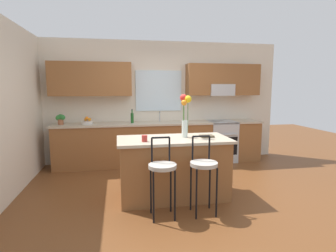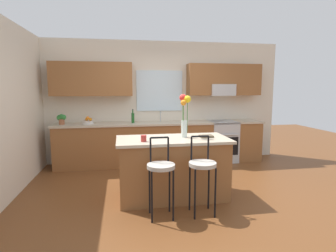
{
  "view_description": "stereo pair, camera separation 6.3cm",
  "coord_description": "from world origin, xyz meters",
  "views": [
    {
      "loc": [
        -0.93,
        -4.14,
        1.68
      ],
      "look_at": [
        -0.05,
        0.55,
        1.0
      ],
      "focal_mm": 29.14,
      "sensor_mm": 36.0,
      "label": 1
    },
    {
      "loc": [
        -0.87,
        -4.16,
        1.68
      ],
      "look_at": [
        -0.05,
        0.55,
        1.0
      ],
      "focal_mm": 29.14,
      "sensor_mm": 36.0,
      "label": 2
    }
  ],
  "objects": [
    {
      "name": "bottle_olive_oil",
      "position": [
        -0.62,
        1.7,
        1.04
      ],
      "size": [
        0.06,
        0.06,
        0.3
      ],
      "color": "#1E5923",
      "rests_on": "counter_run"
    },
    {
      "name": "wall_left",
      "position": [
        -2.56,
        0.3,
        1.35
      ],
      "size": [
        0.12,
        4.6,
        2.7
      ],
      "primitive_type": "cube",
      "color": "beige",
      "rests_on": "ground"
    },
    {
      "name": "fruit_bowl_oranges",
      "position": [
        -1.56,
        1.7,
        0.97
      ],
      "size": [
        0.24,
        0.24,
        0.16
      ],
      "color": "silver",
      "rests_on": "counter_run"
    },
    {
      "name": "oven_range",
      "position": [
        1.4,
        1.68,
        0.46
      ],
      "size": [
        0.6,
        0.64,
        0.92
      ],
      "color": "#B7BABC",
      "rests_on": "ground"
    },
    {
      "name": "mug_ceramic",
      "position": [
        -0.56,
        -0.37,
        0.97
      ],
      "size": [
        0.08,
        0.08,
        0.09
      ],
      "primitive_type": "cylinder",
      "color": "#A52D28",
      "rests_on": "kitchen_island"
    },
    {
      "name": "potted_plant_small",
      "position": [
        -2.08,
        1.7,
        1.04
      ],
      "size": [
        0.19,
        0.13,
        0.22
      ],
      "color": "#9E5B3D",
      "rests_on": "counter_run"
    },
    {
      "name": "kitchen_island",
      "position": [
        -0.11,
        -0.2,
        0.46
      ],
      "size": [
        1.68,
        0.82,
        0.92
      ],
      "color": "brown",
      "rests_on": "ground"
    },
    {
      "name": "ground_plane",
      "position": [
        0.0,
        0.0,
        0.0
      ],
      "size": [
        14.0,
        14.0,
        0.0
      ],
      "primitive_type": "plane",
      "color": "brown"
    },
    {
      "name": "sink_faucet",
      "position": [
        -0.0,
        1.84,
        1.06
      ],
      "size": [
        0.02,
        0.13,
        0.23
      ],
      "color": "#B7BABC",
      "rests_on": "counter_run"
    },
    {
      "name": "bar_stool_near",
      "position": [
        -0.38,
        -0.82,
        0.64
      ],
      "size": [
        0.36,
        0.36,
        1.04
      ],
      "color": "black",
      "rests_on": "ground"
    },
    {
      "name": "counter_run",
      "position": [
        -0.0,
        1.7,
        0.47
      ],
      "size": [
        4.56,
        0.64,
        0.92
      ],
      "color": "brown",
      "rests_on": "ground"
    },
    {
      "name": "back_wall_assembly",
      "position": [
        0.03,
        1.99,
        1.51
      ],
      "size": [
        5.6,
        0.5,
        2.7
      ],
      "color": "beige",
      "rests_on": "ground"
    },
    {
      "name": "bar_stool_middle",
      "position": [
        0.17,
        -0.82,
        0.64
      ],
      "size": [
        0.36,
        0.36,
        1.04
      ],
      "color": "black",
      "rests_on": "ground"
    },
    {
      "name": "flower_vase",
      "position": [
        0.08,
        -0.15,
        1.32
      ],
      "size": [
        0.17,
        0.17,
        0.66
      ],
      "color": "silver",
      "rests_on": "kitchen_island"
    },
    {
      "name": "cookbook",
      "position": [
        0.41,
        -0.21,
        0.94
      ],
      "size": [
        0.2,
        0.15,
        0.03
      ],
      "primitive_type": "cube",
      "color": "brown",
      "rests_on": "kitchen_island"
    }
  ]
}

